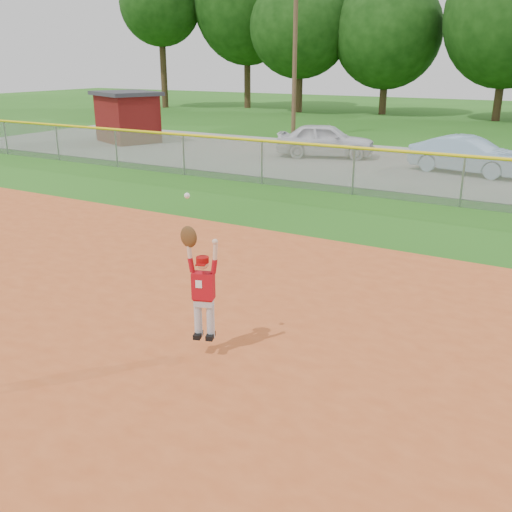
{
  "coord_description": "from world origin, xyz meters",
  "views": [
    {
      "loc": [
        6.2,
        -7.16,
        4.12
      ],
      "look_at": [
        1.88,
        0.43,
        1.1
      ],
      "focal_mm": 40.0,
      "sensor_mm": 36.0,
      "label": 1
    }
  ],
  "objects_px": {
    "car_white_a": "(326,140)",
    "car_blue": "(467,155)",
    "utility_shed": "(127,117)",
    "ballplayer": "(201,284)"
  },
  "relations": [
    {
      "from": "utility_shed",
      "to": "ballplayer",
      "type": "relative_size",
      "value": 1.98
    },
    {
      "from": "car_white_a",
      "to": "car_blue",
      "type": "height_order",
      "value": "car_white_a"
    },
    {
      "from": "car_white_a",
      "to": "utility_shed",
      "type": "distance_m",
      "value": 10.93
    },
    {
      "from": "utility_shed",
      "to": "car_white_a",
      "type": "bearing_deg",
      "value": 2.92
    },
    {
      "from": "ballplayer",
      "to": "utility_shed",
      "type": "bearing_deg",
      "value": 134.15
    },
    {
      "from": "car_blue",
      "to": "ballplayer",
      "type": "height_order",
      "value": "ballplayer"
    },
    {
      "from": "ballplayer",
      "to": "car_white_a",
      "type": "bearing_deg",
      "value": 107.56
    },
    {
      "from": "utility_shed",
      "to": "ballplayer",
      "type": "xyz_separation_m",
      "value": [
        16.43,
        -16.93,
        -0.18
      ]
    },
    {
      "from": "car_white_a",
      "to": "car_blue",
      "type": "relative_size",
      "value": 1.03
    },
    {
      "from": "car_blue",
      "to": "car_white_a",
      "type": "bearing_deg",
      "value": 91.95
    }
  ]
}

